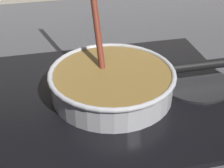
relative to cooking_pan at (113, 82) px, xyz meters
The scene contains 5 objects.
ground 0.15m from the cooking_pan, 143.09° to the right, with size 2.40×1.60×0.04m, color #4C4C51.
hob_plate 0.04m from the cooking_pan, 163.59° to the right, with size 0.56×0.48×0.01m, color black.
burner_ring 0.03m from the cooking_pan, 163.59° to the right, with size 0.17×0.17×0.01m, color #592D0C.
spare_burner 0.20m from the cooking_pan, ahead, with size 0.17×0.17×0.01m, color #262628.
cooking_pan is the anchor object (origin of this frame).
Camera 1 is at (-0.04, -0.53, 0.44)m, focal length 54.13 mm.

